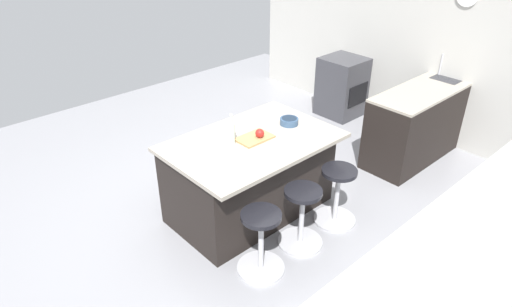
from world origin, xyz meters
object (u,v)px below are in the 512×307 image
at_px(kitchen_island, 250,175).
at_px(cutting_board, 254,138).
at_px(fruit_bowl, 289,121).
at_px(water_bottle, 232,132).
at_px(stool_near_camera, 261,244).
at_px(apple_red, 260,133).
at_px(oven_range, 342,87).
at_px(stool_middle, 302,219).
at_px(stool_by_window, 337,197).

height_order(kitchen_island, cutting_board, cutting_board).
xyz_separation_m(kitchen_island, fruit_bowl, (-0.53, 0.04, 0.48)).
xyz_separation_m(water_bottle, fruit_bowl, (-0.72, 0.08, -0.08)).
bearing_deg(kitchen_island, stool_near_camera, 54.44).
relative_size(stool_near_camera, fruit_bowl, 3.24).
height_order(stool_near_camera, apple_red, apple_red).
relative_size(oven_range, fruit_bowl, 4.59).
bearing_deg(stool_middle, apple_red, -95.91).
distance_m(stool_by_window, apple_red, 1.04).
xyz_separation_m(oven_range, cutting_board, (2.69, 0.97, 0.44)).
relative_size(stool_by_window, fruit_bowl, 3.24).
relative_size(oven_range, water_bottle, 2.87).
bearing_deg(cutting_board, kitchen_island, -50.74).
bearing_deg(kitchen_island, water_bottle, -11.50).
distance_m(apple_red, water_bottle, 0.30).
bearing_deg(stool_near_camera, stool_middle, 180.00).
bearing_deg(fruit_bowl, stool_near_camera, 33.59).
bearing_deg(stool_by_window, cutting_board, -54.66).
relative_size(stool_by_window, stool_middle, 1.00).
relative_size(stool_middle, cutting_board, 1.76).
height_order(oven_range, kitchen_island, oven_range).
distance_m(stool_by_window, water_bottle, 1.28).
bearing_deg(water_bottle, kitchen_island, 168.50).
distance_m(oven_range, water_bottle, 3.10).
relative_size(stool_near_camera, cutting_board, 1.76).
height_order(apple_red, fruit_bowl, apple_red).
relative_size(stool_near_camera, apple_red, 7.09).
bearing_deg(stool_by_window, kitchen_island, -54.44).
height_order(stool_middle, fruit_bowl, fruit_bowl).
bearing_deg(water_bottle, cutting_board, 160.87).
relative_size(stool_middle, water_bottle, 2.02).
relative_size(apple_red, fruit_bowl, 0.46).
distance_m(stool_near_camera, fruit_bowl, 1.41).
relative_size(kitchen_island, stool_middle, 2.69).
bearing_deg(water_bottle, fruit_bowl, 173.53).
xyz_separation_m(stool_by_window, stool_near_camera, (1.06, 0.00, 0.00)).
bearing_deg(stool_by_window, water_bottle, -47.14).
distance_m(stool_near_camera, apple_red, 1.11).
distance_m(oven_range, stool_near_camera, 3.67).
distance_m(kitchen_island, water_bottle, 0.59).
distance_m(stool_middle, apple_red, 0.93).
bearing_deg(oven_range, stool_by_window, 37.33).
bearing_deg(kitchen_island, stool_middle, 90.00).
bearing_deg(apple_red, cutting_board, -45.01).
relative_size(stool_middle, apple_red, 7.09).
xyz_separation_m(stool_by_window, water_bottle, (0.73, -0.78, 0.71)).
bearing_deg(oven_range, cutting_board, 19.74).
bearing_deg(oven_range, apple_red, 20.70).
bearing_deg(cutting_board, oven_range, -160.26).
xyz_separation_m(kitchen_island, cutting_board, (-0.03, 0.04, 0.45)).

